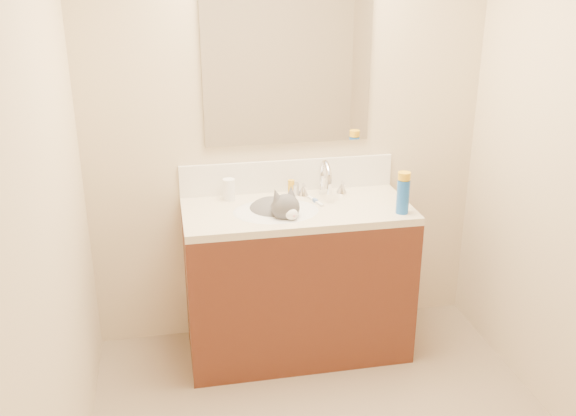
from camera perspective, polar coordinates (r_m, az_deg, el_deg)
name	(u,v)px	position (r m, az deg, el deg)	size (l,w,h in m)	color
room_shell	(356,139)	(2.28, 6.03, 6.11)	(2.24, 2.54, 2.52)	beige
vanity_cabinet	(297,283)	(3.56, 0.80, -6.72)	(1.20, 0.55, 0.82)	#512415
counter_slab	(297,211)	(3.38, 0.83, -0.26)	(1.20, 0.55, 0.04)	beige
basin	(276,224)	(3.35, -1.07, -1.39)	(0.45, 0.36, 0.14)	white
faucet	(324,182)	(3.50, 3.26, 2.37)	(0.28, 0.20, 0.21)	silver
cat	(275,215)	(3.36, -1.17, -0.65)	(0.38, 0.42, 0.31)	#494749
backsplash	(288,176)	(3.58, -0.03, 2.89)	(1.20, 0.02, 0.18)	white
mirror	(288,69)	(3.44, -0.03, 12.25)	(0.90, 0.02, 0.80)	white
pill_bottle	(229,189)	(3.47, -5.27, 1.65)	(0.06, 0.06, 0.12)	white
pill_label	(229,192)	(3.48, -5.26, 1.44)	(0.06, 0.06, 0.04)	#F9A829
silver_jar	(294,189)	(3.54, 0.53, 1.68)	(0.06, 0.06, 0.06)	#B7B7BC
amber_bottle	(291,188)	(3.52, 0.28, 1.80)	(0.04, 0.04, 0.09)	gold
toothbrush	(315,201)	(3.45, 2.44, 0.62)	(0.02, 0.16, 0.01)	white
toothbrush_head	(315,200)	(3.44, 2.44, 0.67)	(0.02, 0.03, 0.02)	#5A7AC0
spray_can	(403,197)	(3.32, 10.18, 1.00)	(0.07, 0.07, 0.18)	blue
spray_cap	(404,176)	(3.28, 10.30, 2.82)	(0.06, 0.06, 0.04)	gold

